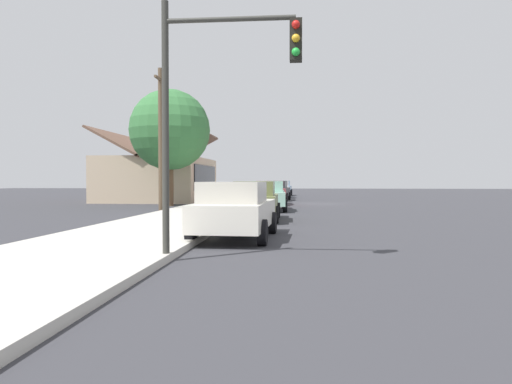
{
  "coord_description": "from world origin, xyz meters",
  "views": [
    {
      "loc": [
        -33.43,
        0.92,
        1.63
      ],
      "look_at": [
        -0.5,
        3.96,
        0.81
      ],
      "focal_mm": 33.28,
      "sensor_mm": 36.0,
      "label": 1
    }
  ],
  "objects_px": {
    "car_cherry": "(270,192)",
    "car_silver": "(280,189)",
    "fire_hydrant_red": "(258,195)",
    "traffic_light_main": "(218,86)",
    "utility_pole_wooden": "(161,137)",
    "car_seafoam": "(268,195)",
    "car_ivory": "(235,210)",
    "shade_tree": "(170,130)",
    "car_olive": "(255,200)",
    "car_skyblue": "(282,188)",
    "car_charcoal": "(276,190)"
  },
  "relations": [
    {
      "from": "car_cherry",
      "to": "car_silver",
      "type": "bearing_deg",
      "value": 0.86
    },
    {
      "from": "car_cherry",
      "to": "fire_hydrant_red",
      "type": "height_order",
      "value": "car_cherry"
    },
    {
      "from": "traffic_light_main",
      "to": "utility_pole_wooden",
      "type": "height_order",
      "value": "utility_pole_wooden"
    },
    {
      "from": "utility_pole_wooden",
      "to": "car_seafoam",
      "type": "bearing_deg",
      "value": -78.73
    },
    {
      "from": "car_ivory",
      "to": "traffic_light_main",
      "type": "bearing_deg",
      "value": -175.49
    },
    {
      "from": "car_ivory",
      "to": "fire_hydrant_red",
      "type": "height_order",
      "value": "car_ivory"
    },
    {
      "from": "car_cherry",
      "to": "traffic_light_main",
      "type": "distance_m",
      "value": 22.42
    },
    {
      "from": "car_seafoam",
      "to": "car_silver",
      "type": "distance_m",
      "value": 18.5
    },
    {
      "from": "car_cherry",
      "to": "shade_tree",
      "type": "height_order",
      "value": "shade_tree"
    },
    {
      "from": "utility_pole_wooden",
      "to": "car_ivory",
      "type": "bearing_deg",
      "value": -154.08
    },
    {
      "from": "car_olive",
      "to": "utility_pole_wooden",
      "type": "distance_m",
      "value": 8.2
    },
    {
      "from": "car_skyblue",
      "to": "fire_hydrant_red",
      "type": "relative_size",
      "value": 6.18
    },
    {
      "from": "car_ivory",
      "to": "car_olive",
      "type": "xyz_separation_m",
      "value": [
        6.07,
        0.0,
        -0.0
      ]
    },
    {
      "from": "car_cherry",
      "to": "car_silver",
      "type": "relative_size",
      "value": 1.09
    },
    {
      "from": "car_seafoam",
      "to": "car_charcoal",
      "type": "distance_m",
      "value": 12.61
    },
    {
      "from": "car_ivory",
      "to": "car_seafoam",
      "type": "relative_size",
      "value": 0.9
    },
    {
      "from": "car_olive",
      "to": "car_seafoam",
      "type": "bearing_deg",
      "value": -1.9
    },
    {
      "from": "car_ivory",
      "to": "car_seafoam",
      "type": "xyz_separation_m",
      "value": [
        12.41,
        -0.07,
        0.0
      ]
    },
    {
      "from": "car_skyblue",
      "to": "utility_pole_wooden",
      "type": "bearing_deg",
      "value": 169.21
    },
    {
      "from": "car_seafoam",
      "to": "car_cherry",
      "type": "bearing_deg",
      "value": -0.79
    },
    {
      "from": "traffic_light_main",
      "to": "fire_hydrant_red",
      "type": "relative_size",
      "value": 7.32
    },
    {
      "from": "car_cherry",
      "to": "car_skyblue",
      "type": "relative_size",
      "value": 1.11
    },
    {
      "from": "car_seafoam",
      "to": "car_charcoal",
      "type": "relative_size",
      "value": 1.1
    },
    {
      "from": "car_seafoam",
      "to": "fire_hydrant_red",
      "type": "height_order",
      "value": "car_seafoam"
    },
    {
      "from": "car_charcoal",
      "to": "utility_pole_wooden",
      "type": "distance_m",
      "value": 15.07
    },
    {
      "from": "car_olive",
      "to": "traffic_light_main",
      "type": "relative_size",
      "value": 0.86
    },
    {
      "from": "car_seafoam",
      "to": "car_charcoal",
      "type": "height_order",
      "value": "same"
    },
    {
      "from": "car_ivory",
      "to": "car_silver",
      "type": "relative_size",
      "value": 1.01
    },
    {
      "from": "car_skyblue",
      "to": "fire_hydrant_red",
      "type": "distance_m",
      "value": 13.22
    },
    {
      "from": "car_skyblue",
      "to": "utility_pole_wooden",
      "type": "relative_size",
      "value": 0.58
    },
    {
      "from": "car_cherry",
      "to": "traffic_light_main",
      "type": "relative_size",
      "value": 0.94
    },
    {
      "from": "car_skyblue",
      "to": "utility_pole_wooden",
      "type": "distance_m",
      "value": 26.63
    },
    {
      "from": "car_ivory",
      "to": "car_cherry",
      "type": "bearing_deg",
      "value": 2.53
    },
    {
      "from": "car_charcoal",
      "to": "fire_hydrant_red",
      "type": "bearing_deg",
      "value": 127.67
    },
    {
      "from": "car_ivory",
      "to": "car_cherry",
      "type": "distance_m",
      "value": 18.51
    },
    {
      "from": "shade_tree",
      "to": "fire_hydrant_red",
      "type": "bearing_deg",
      "value": -32.0
    },
    {
      "from": "car_ivory",
      "to": "car_skyblue",
      "type": "height_order",
      "value": "same"
    },
    {
      "from": "car_ivory",
      "to": "car_cherry",
      "type": "height_order",
      "value": "same"
    },
    {
      "from": "traffic_light_main",
      "to": "utility_pole_wooden",
      "type": "bearing_deg",
      "value": 20.6
    },
    {
      "from": "utility_pole_wooden",
      "to": "car_charcoal",
      "type": "bearing_deg",
      "value": -21.56
    },
    {
      "from": "shade_tree",
      "to": "fire_hydrant_red",
      "type": "distance_m",
      "value": 10.16
    },
    {
      "from": "car_skyblue",
      "to": "shade_tree",
      "type": "xyz_separation_m",
      "value": [
        -20.95,
        6.3,
        3.98
      ]
    },
    {
      "from": "car_skyblue",
      "to": "traffic_light_main",
      "type": "height_order",
      "value": "traffic_light_main"
    },
    {
      "from": "car_olive",
      "to": "car_seafoam",
      "type": "xyz_separation_m",
      "value": [
        6.34,
        -0.07,
        0.0
      ]
    },
    {
      "from": "shade_tree",
      "to": "traffic_light_main",
      "type": "height_order",
      "value": "shade_tree"
    },
    {
      "from": "car_ivory",
      "to": "traffic_light_main",
      "type": "xyz_separation_m",
      "value": [
        -3.75,
        -0.16,
        2.68
      ]
    },
    {
      "from": "car_ivory",
      "to": "car_olive",
      "type": "bearing_deg",
      "value": 2.02
    },
    {
      "from": "car_skyblue",
      "to": "traffic_light_main",
      "type": "bearing_deg",
      "value": -178.62
    },
    {
      "from": "utility_pole_wooden",
      "to": "fire_hydrant_red",
      "type": "xyz_separation_m",
      "value": [
        12.74,
        -4.0,
        -3.43
      ]
    },
    {
      "from": "fire_hydrant_red",
      "to": "car_skyblue",
      "type": "bearing_deg",
      "value": -6.2
    }
  ]
}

